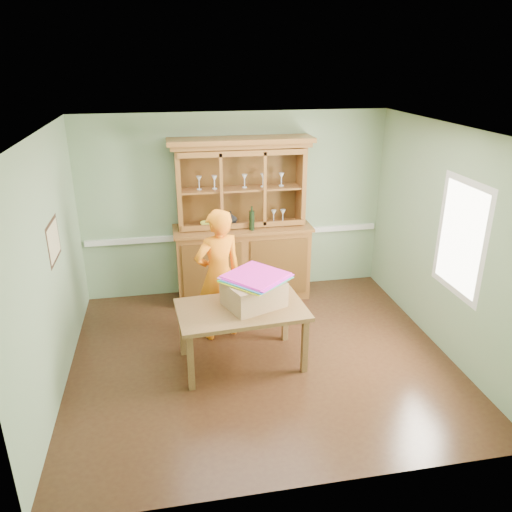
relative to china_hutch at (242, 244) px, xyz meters
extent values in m
plane|color=#412715|center=(-0.05, -1.73, -0.83)|extent=(4.50, 4.50, 0.00)
plane|color=white|center=(-0.05, -1.73, 1.87)|extent=(4.50, 4.50, 0.00)
plane|color=gray|center=(-0.05, 0.27, 0.52)|extent=(4.50, 0.00, 4.50)
plane|color=gray|center=(-2.30, -1.73, 0.52)|extent=(0.00, 4.00, 4.00)
plane|color=gray|center=(2.20, -1.73, 0.52)|extent=(0.00, 4.00, 4.00)
plane|color=gray|center=(-0.05, -3.73, 0.52)|extent=(4.50, 0.00, 4.50)
cube|color=white|center=(-0.05, 0.24, 0.07)|extent=(4.41, 0.05, 0.08)
cube|color=#352015|center=(-2.28, -1.43, 0.72)|extent=(0.03, 0.60, 0.46)
cube|color=beige|center=(-2.28, -1.43, 0.72)|extent=(0.01, 0.52, 0.38)
cube|color=white|center=(2.18, -2.03, 0.67)|extent=(0.03, 0.96, 1.36)
cube|color=white|center=(2.17, -2.03, 0.67)|extent=(0.01, 0.80, 1.20)
cube|color=brown|center=(0.00, -0.03, -0.29)|extent=(1.93, 0.59, 1.07)
cube|color=brown|center=(0.00, -0.04, 0.27)|extent=(2.00, 0.65, 0.04)
cube|color=brown|center=(0.00, 0.25, 0.85)|extent=(1.82, 0.04, 1.13)
cube|color=brown|center=(-0.88, 0.07, 0.85)|extent=(0.06, 0.41, 1.13)
cube|color=brown|center=(0.88, 0.07, 0.85)|extent=(0.06, 0.41, 1.13)
cube|color=brown|center=(0.00, 0.07, 1.45)|extent=(1.93, 0.47, 0.06)
cube|color=brown|center=(0.00, 0.05, 1.51)|extent=(2.02, 0.52, 0.06)
cube|color=brown|center=(0.00, 0.07, 0.82)|extent=(1.70, 0.35, 0.03)
imported|color=#B2B2B7|center=(-0.16, 0.07, 0.39)|extent=(0.20, 0.20, 0.20)
imported|color=gold|center=(-0.48, 0.07, 0.31)|extent=(0.23, 0.23, 0.06)
cylinder|color=black|center=(0.11, -0.21, 0.46)|extent=(0.08, 0.08, 0.34)
cube|color=brown|center=(-0.29, -1.79, -0.12)|extent=(1.52, 0.98, 0.05)
cube|color=brown|center=(-0.92, -2.20, -0.49)|extent=(0.07, 0.07, 0.68)
cube|color=brown|center=(-0.97, -1.48, -0.49)|extent=(0.07, 0.07, 0.68)
cube|color=brown|center=(0.38, -2.10, -0.49)|extent=(0.07, 0.07, 0.68)
cube|color=brown|center=(0.33, -1.38, -0.49)|extent=(0.07, 0.07, 0.68)
cube|color=#A88256|center=(-0.14, -1.74, 0.05)|extent=(0.76, 0.69, 0.29)
cube|color=teal|center=(-0.11, -1.69, 0.20)|extent=(0.84, 0.84, 0.01)
cube|color=yellow|center=(-0.11, -1.69, 0.21)|extent=(0.84, 0.84, 0.01)
cube|color=green|center=(-0.11, -1.69, 0.21)|extent=(0.84, 0.84, 0.01)
cube|color=#2D89D7|center=(-0.11, -1.69, 0.22)|extent=(0.84, 0.84, 0.01)
cube|color=#FD78EA|center=(-0.11, -1.69, 0.23)|extent=(0.84, 0.84, 0.01)
cube|color=#DD21CB|center=(-0.11, -1.69, 0.24)|extent=(0.84, 0.84, 0.01)
cube|color=#E923B4|center=(-0.11, -1.69, 0.25)|extent=(0.84, 0.84, 0.01)
imported|color=orange|center=(-0.48, -1.11, 0.03)|extent=(0.73, 0.59, 1.72)
camera|label=1|loc=(-1.06, -6.80, 2.58)|focal=35.00mm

